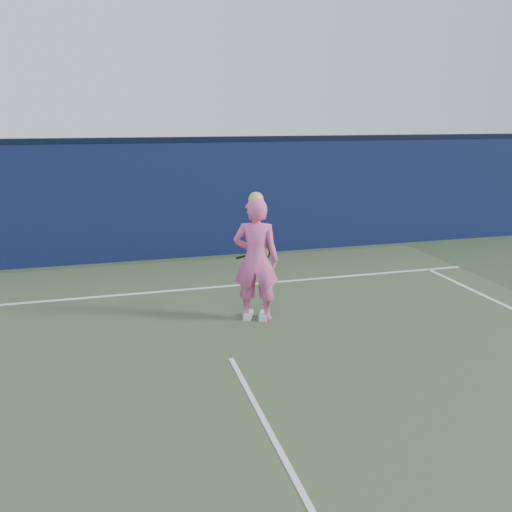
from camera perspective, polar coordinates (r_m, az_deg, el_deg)
name	(u,v)px	position (r m, az deg, el deg)	size (l,w,h in m)	color
ground	(251,397)	(6.24, -0.53, -14.62)	(80.00, 80.00, 0.00)	#33472C
backstop_wall	(174,200)	(11.98, -8.62, 5.80)	(24.00, 0.40, 2.50)	#0D1B3B
wall_cap	(172,140)	(11.86, -8.86, 12.02)	(24.00, 0.42, 0.10)	black
player	(256,259)	(8.13, 0.00, -0.36)	(0.81, 0.68, 1.97)	pink
racket	(259,253)	(8.55, 0.36, 0.32)	(0.53, 0.24, 0.30)	black
court_lines	(259,411)	(5.96, 0.31, -16.01)	(11.00, 12.04, 0.01)	white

